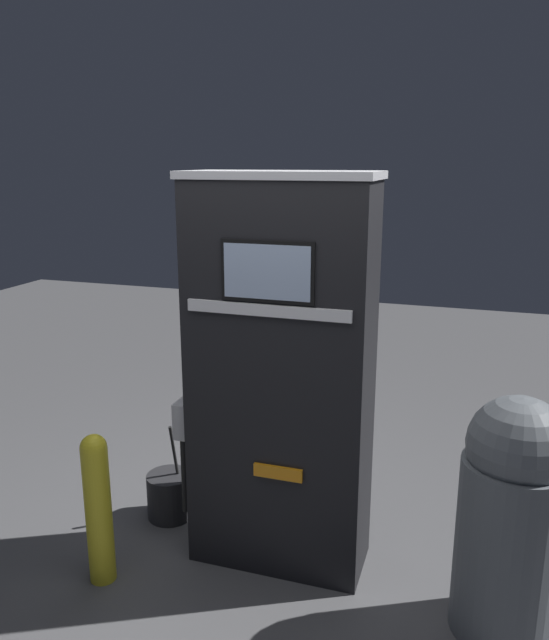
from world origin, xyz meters
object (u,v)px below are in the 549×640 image
object	(u,v)px
gas_pump	(280,377)
trash_bin	(511,516)
squeegee_bucket	(170,495)
safety_bollard	(98,505)

from	to	relation	value
gas_pump	trash_bin	distance (m)	1.32
trash_bin	squeegee_bucket	distance (m)	2.09
gas_pump	trash_bin	xyz separation A→B (m)	(1.21, -0.23, -0.48)
gas_pump	safety_bollard	size ratio (longest dim) A/B	2.55
safety_bollard	trash_bin	world-z (taller)	trash_bin
safety_bollard	squeegee_bucket	size ratio (longest dim) A/B	1.33
gas_pump	safety_bollard	bearing A→B (deg)	-149.20
gas_pump	safety_bollard	world-z (taller)	gas_pump
safety_bollard	gas_pump	bearing A→B (deg)	30.80
gas_pump	squeegee_bucket	xyz separation A→B (m)	(-0.79, 0.17, -0.95)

